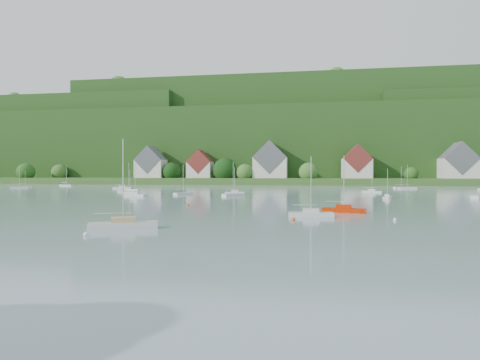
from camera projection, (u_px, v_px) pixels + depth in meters
name	position (u px, v px, depth m)	size (l,w,h in m)	color
far_shore_strip	(262.00, 181.00, 205.51)	(600.00, 60.00, 3.00)	#2E5620
forested_ridge	(273.00, 147.00, 272.78)	(620.00, 181.22, 69.89)	#173C13
village_building_0	(151.00, 165.00, 201.19)	(14.00, 10.40, 16.00)	silver
village_building_1	(200.00, 166.00, 199.24)	(12.00, 9.36, 14.00)	silver
village_building_2	(270.00, 163.00, 192.72)	(16.00, 11.44, 18.00)	silver
village_building_3	(357.00, 164.00, 184.48)	(13.00, 10.40, 15.50)	silver
village_building_4	(458.00, 164.00, 181.35)	(15.00, 10.40, 16.50)	silver
near_sailboat_2	(123.00, 224.00, 38.74)	(6.65, 4.18, 8.72)	silver
near_sailboat_3	(311.00, 213.00, 49.61)	(5.63, 2.05, 7.43)	silver
near_sailboat_5	(344.00, 209.00, 54.89)	(5.99, 2.74, 7.80)	#C12502
mooring_buoy_1	(86.00, 236.00, 34.53)	(0.45, 0.45, 0.45)	white
mooring_buoy_2	(293.00, 221.00, 45.46)	(0.48, 0.48, 0.48)	#E5511D
mooring_buoy_3	(188.00, 206.00, 66.15)	(0.44, 0.44, 0.44)	#E5511D
mooring_buoy_4	(395.00, 221.00, 45.41)	(0.40, 0.40, 0.40)	white
far_sailboat_cluster	(272.00, 190.00, 119.10)	(201.02, 67.67, 8.71)	silver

